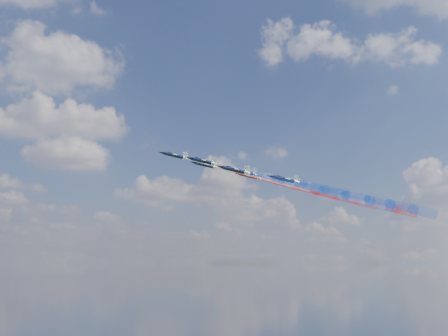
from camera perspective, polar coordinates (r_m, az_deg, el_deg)
name	(u,v)px	position (r m, az deg, el deg)	size (l,w,h in m)	color
jet_lead	(174,156)	(184.57, -5.04, 1.26)	(8.28, 10.35, 2.76)	black
trail_lead	(249,173)	(181.65, 2.50, -0.48)	(3.45, 40.63, 3.45)	white
jet_inner_left	(202,161)	(173.10, -2.19, 0.71)	(8.28, 10.35, 2.76)	black
trail_inner_left	(282,179)	(171.55, 5.86, -1.15)	(3.45, 40.63, 3.45)	blue
jet_inner_right	(205,165)	(191.43, -1.93, 0.31)	(8.28, 10.35, 2.76)	black
trail_inner_right	(277,182)	(189.85, 5.35, -1.38)	(3.45, 40.63, 3.45)	red
jet_outer_left	(234,170)	(158.89, 1.06, -0.20)	(8.28, 10.35, 2.76)	black
trail_outer_left	(321,190)	(158.96, 9.81, -2.21)	(3.45, 40.63, 3.45)	blue
jet_center_third	(244,172)	(179.09, 2.01, -0.39)	(8.28, 10.35, 2.76)	black
trail_center_third	(321,190)	(179.37, 9.78, -2.18)	(3.45, 40.63, 3.45)	white
jet_outer_right	(249,176)	(199.76, 2.55, -0.82)	(8.28, 10.35, 2.76)	black
trail_outer_right	(318,192)	(200.13, 9.51, -2.42)	(3.45, 40.63, 3.45)	red
jet_rear_left	(285,179)	(169.73, 6.14, -1.15)	(8.28, 10.35, 2.76)	black
trail_rear_left	(367,198)	(171.91, 14.26, -3.00)	(3.45, 40.63, 3.45)	blue
jet_rear_right	(283,182)	(191.40, 5.98, -1.46)	(8.28, 10.35, 2.76)	black
trail_rear_right	(356,199)	(193.33, 13.19, -3.10)	(3.45, 40.63, 3.45)	red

